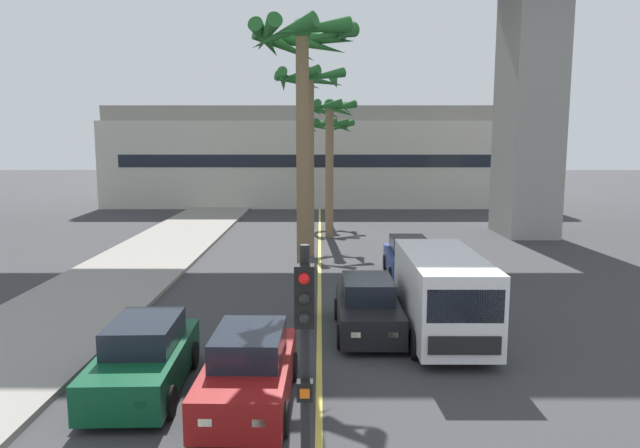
{
  "coord_description": "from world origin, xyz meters",
  "views": [
    {
      "loc": [
        0.02,
        -0.06,
        5.44
      ],
      "look_at": [
        0.0,
        14.0,
        3.43
      ],
      "focal_mm": 32.67,
      "sensor_mm": 36.0,
      "label": 1
    }
  ],
  "objects_px": {
    "car_queue_fourth": "(145,358)",
    "palm_tree_near_median": "(329,133)",
    "palm_tree_mid_median": "(310,113)",
    "car_queue_third": "(410,258)",
    "delivery_van": "(443,293)",
    "traffic_light_median_near": "(306,365)",
    "car_queue_front": "(369,308)",
    "palm_tree_far_median": "(304,72)",
    "car_queue_second": "(250,371)",
    "palm_tree_farthest_median": "(330,131)"
  },
  "relations": [
    {
      "from": "delivery_van",
      "to": "palm_tree_near_median",
      "type": "relative_size",
      "value": 0.75
    },
    {
      "from": "car_queue_fourth",
      "to": "palm_tree_mid_median",
      "type": "distance_m",
      "value": 16.66
    },
    {
      "from": "car_queue_fourth",
      "to": "delivery_van",
      "type": "relative_size",
      "value": 0.79
    },
    {
      "from": "palm_tree_mid_median",
      "to": "car_queue_third",
      "type": "bearing_deg",
      "value": -45.72
    },
    {
      "from": "palm_tree_near_median",
      "to": "palm_tree_mid_median",
      "type": "bearing_deg",
      "value": -94.81
    },
    {
      "from": "palm_tree_mid_median",
      "to": "palm_tree_farthest_median",
      "type": "distance_m",
      "value": 5.62
    },
    {
      "from": "car_queue_front",
      "to": "palm_tree_mid_median",
      "type": "relative_size",
      "value": 0.47
    },
    {
      "from": "traffic_light_median_near",
      "to": "delivery_van",
      "type": "bearing_deg",
      "value": 67.84
    },
    {
      "from": "palm_tree_mid_median",
      "to": "car_queue_front",
      "type": "bearing_deg",
      "value": -80.61
    },
    {
      "from": "palm_tree_near_median",
      "to": "palm_tree_far_median",
      "type": "bearing_deg",
      "value": -92.65
    },
    {
      "from": "car_queue_second",
      "to": "palm_tree_farthest_median",
      "type": "distance_m",
      "value": 22.07
    },
    {
      "from": "car_queue_fourth",
      "to": "palm_tree_near_median",
      "type": "distance_m",
      "value": 28.36
    },
    {
      "from": "car_queue_second",
      "to": "delivery_van",
      "type": "bearing_deg",
      "value": 40.05
    },
    {
      "from": "car_queue_second",
      "to": "palm_tree_far_median",
      "type": "height_order",
      "value": "palm_tree_far_median"
    },
    {
      "from": "car_queue_third",
      "to": "delivery_van",
      "type": "bearing_deg",
      "value": -91.74
    },
    {
      "from": "traffic_light_median_near",
      "to": "palm_tree_mid_median",
      "type": "xyz_separation_m",
      "value": [
        -0.32,
        20.52,
        4.02
      ]
    },
    {
      "from": "palm_tree_mid_median",
      "to": "palm_tree_far_median",
      "type": "relative_size",
      "value": 0.98
    },
    {
      "from": "car_queue_second",
      "to": "traffic_light_median_near",
      "type": "height_order",
      "value": "traffic_light_median_near"
    },
    {
      "from": "car_queue_fourth",
      "to": "palm_tree_mid_median",
      "type": "relative_size",
      "value": 0.47
    },
    {
      "from": "palm_tree_mid_median",
      "to": "palm_tree_far_median",
      "type": "bearing_deg",
      "value": -89.97
    },
    {
      "from": "car_queue_third",
      "to": "traffic_light_median_near",
      "type": "distance_m",
      "value": 16.86
    },
    {
      "from": "car_queue_front",
      "to": "palm_tree_far_median",
      "type": "xyz_separation_m",
      "value": [
        -1.86,
        1.29,
        6.7
      ]
    },
    {
      "from": "car_queue_third",
      "to": "car_queue_fourth",
      "type": "relative_size",
      "value": 1.0
    },
    {
      "from": "car_queue_fourth",
      "to": "palm_tree_far_median",
      "type": "height_order",
      "value": "palm_tree_far_median"
    },
    {
      "from": "palm_tree_far_median",
      "to": "car_queue_second",
      "type": "bearing_deg",
      "value": -99.48
    },
    {
      "from": "car_queue_third",
      "to": "palm_tree_far_median",
      "type": "height_order",
      "value": "palm_tree_far_median"
    },
    {
      "from": "car_queue_front",
      "to": "palm_tree_near_median",
      "type": "height_order",
      "value": "palm_tree_near_median"
    },
    {
      "from": "traffic_light_median_near",
      "to": "palm_tree_far_median",
      "type": "distance_m",
      "value": 11.54
    },
    {
      "from": "car_queue_fourth",
      "to": "palm_tree_farthest_median",
      "type": "distance_m",
      "value": 21.76
    },
    {
      "from": "car_queue_front",
      "to": "palm_tree_near_median",
      "type": "distance_m",
      "value": 24.22
    },
    {
      "from": "traffic_light_median_near",
      "to": "palm_tree_far_median",
      "type": "xyz_separation_m",
      "value": [
        -0.31,
        10.53,
        4.7
      ]
    },
    {
      "from": "traffic_light_median_near",
      "to": "palm_tree_near_median",
      "type": "height_order",
      "value": "palm_tree_near_median"
    },
    {
      "from": "palm_tree_near_median",
      "to": "car_queue_front",
      "type": "bearing_deg",
      "value": -88.0
    },
    {
      "from": "car_queue_second",
      "to": "palm_tree_mid_median",
      "type": "distance_m",
      "value": 16.99
    },
    {
      "from": "car_queue_fourth",
      "to": "delivery_van",
      "type": "xyz_separation_m",
      "value": [
        7.22,
        3.39,
        0.57
      ]
    },
    {
      "from": "car_queue_second",
      "to": "palm_tree_far_median",
      "type": "distance_m",
      "value": 8.96
    },
    {
      "from": "delivery_van",
      "to": "palm_tree_near_median",
      "type": "bearing_deg",
      "value": 96.7
    },
    {
      "from": "traffic_light_median_near",
      "to": "palm_tree_mid_median",
      "type": "distance_m",
      "value": 20.91
    },
    {
      "from": "car_queue_third",
      "to": "delivery_van",
      "type": "relative_size",
      "value": 0.79
    },
    {
      "from": "palm_tree_far_median",
      "to": "palm_tree_mid_median",
      "type": "bearing_deg",
      "value": 90.03
    },
    {
      "from": "car_queue_fourth",
      "to": "car_queue_third",
      "type": "bearing_deg",
      "value": 55.79
    },
    {
      "from": "car_queue_front",
      "to": "car_queue_third",
      "type": "xyz_separation_m",
      "value": [
        2.24,
        7.07,
        0.0
      ]
    },
    {
      "from": "car_queue_third",
      "to": "palm_tree_far_median",
      "type": "distance_m",
      "value": 9.75
    },
    {
      "from": "palm_tree_near_median",
      "to": "palm_tree_mid_median",
      "type": "relative_size",
      "value": 0.79
    },
    {
      "from": "car_queue_third",
      "to": "delivery_van",
      "type": "xyz_separation_m",
      "value": [
        -0.23,
        -7.57,
        0.57
      ]
    },
    {
      "from": "car_queue_second",
      "to": "car_queue_third",
      "type": "xyz_separation_m",
      "value": [
        5.08,
        11.65,
        0.0
      ]
    },
    {
      "from": "car_queue_fourth",
      "to": "palm_tree_far_median",
      "type": "relative_size",
      "value": 0.46
    },
    {
      "from": "car_queue_front",
      "to": "car_queue_second",
      "type": "height_order",
      "value": "same"
    },
    {
      "from": "car_queue_third",
      "to": "palm_tree_farthest_median",
      "type": "bearing_deg",
      "value": 107.71
    },
    {
      "from": "traffic_light_median_near",
      "to": "palm_tree_mid_median",
      "type": "relative_size",
      "value": 0.48
    }
  ]
}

